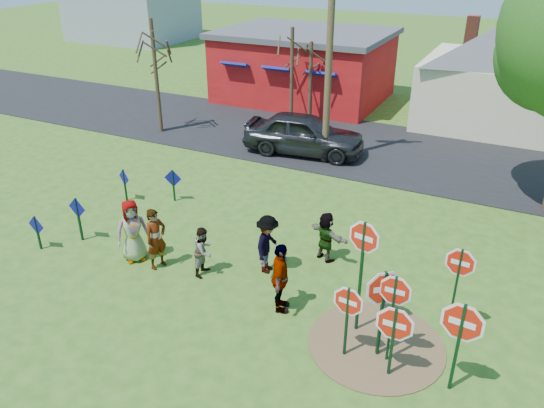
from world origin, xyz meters
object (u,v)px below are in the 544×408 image
(stop_sign_d, at_px, (459,270))
(utility_pole, at_px, (329,51))
(stop_sign_a, at_px, (348,307))
(person_b, at_px, (156,239))
(stop_sign_c, at_px, (394,300))
(person_a, at_px, (132,231))
(suv, at_px, (304,134))
(stop_sign_b, at_px, (363,249))

(stop_sign_d, bearing_deg, utility_pole, 131.09)
(stop_sign_a, xyz_separation_m, stop_sign_d, (1.98, 1.99, 0.37))
(stop_sign_d, relative_size, person_b, 1.30)
(stop_sign_a, xyz_separation_m, stop_sign_c, (0.92, 0.26, 0.32))
(stop_sign_a, relative_size, person_a, 1.03)
(person_a, distance_m, suv, 10.21)
(person_b, relative_size, utility_pole, 0.21)
(stop_sign_d, distance_m, person_a, 8.97)
(stop_sign_c, xyz_separation_m, suv, (-6.77, 10.99, -0.74))
(person_a, height_order, utility_pole, utility_pole)
(stop_sign_a, distance_m, stop_sign_b, 1.34)
(stop_sign_b, distance_m, person_b, 6.18)
(stop_sign_a, xyz_separation_m, person_a, (-6.91, 1.10, -0.39))
(person_b, distance_m, utility_pole, 10.51)
(stop_sign_b, relative_size, stop_sign_d, 1.30)
(person_a, height_order, suv, person_a)
(stop_sign_d, bearing_deg, person_b, -169.64)
(suv, bearing_deg, utility_pole, -117.38)
(stop_sign_a, relative_size, person_b, 1.07)
(stop_sign_a, height_order, person_a, stop_sign_a)
(stop_sign_b, bearing_deg, stop_sign_a, -76.00)
(stop_sign_c, height_order, utility_pole, utility_pole)
(utility_pole, bearing_deg, stop_sign_d, -52.92)
(suv, bearing_deg, person_a, 166.75)
(stop_sign_c, relative_size, person_a, 1.24)
(stop_sign_b, relative_size, utility_pole, 0.36)
(person_b, bearing_deg, stop_sign_a, -85.09)
(stop_sign_c, bearing_deg, person_b, 173.33)
(stop_sign_b, xyz_separation_m, suv, (-5.82, 10.29, -1.35))
(stop_sign_b, xyz_separation_m, person_b, (-6.03, 0.13, -1.36))
(stop_sign_a, relative_size, stop_sign_d, 0.83)
(person_a, bearing_deg, stop_sign_d, -44.87)
(person_a, bearing_deg, stop_sign_c, -56.66)
(stop_sign_a, relative_size, stop_sign_c, 0.83)
(stop_sign_b, distance_m, stop_sign_d, 2.33)
(stop_sign_a, relative_size, stop_sign_b, 0.64)
(stop_sign_a, xyz_separation_m, stop_sign_b, (-0.03, 0.96, 0.94))
(stop_sign_b, relative_size, suv, 0.60)
(person_b, xyz_separation_m, suv, (0.21, 10.16, 0.01))
(person_b, distance_m, suv, 10.17)
(stop_sign_d, height_order, person_a, stop_sign_d)
(stop_sign_d, xyz_separation_m, person_b, (-8.04, -0.89, -0.80))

